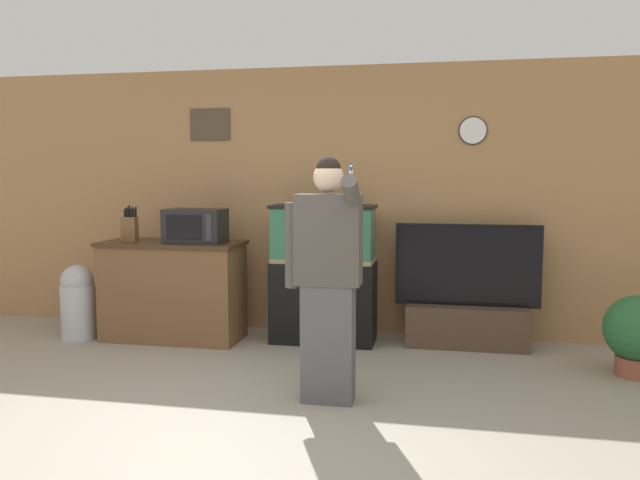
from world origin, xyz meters
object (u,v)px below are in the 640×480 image
(microwave, at_px, (195,226))
(potted_plant, at_px, (638,332))
(knife_block, at_px, (130,228))
(trash_bin, at_px, (78,301))
(counter_island, at_px, (173,290))
(aquarium_on_stand, at_px, (324,274))
(person_standing, at_px, (327,276))
(tv_on_stand, at_px, (466,311))

(microwave, bearing_deg, potted_plant, -4.38)
(knife_block, relative_size, trash_bin, 0.47)
(counter_island, relative_size, aquarium_on_stand, 1.03)
(potted_plant, distance_m, trash_bin, 4.90)
(trash_bin, bearing_deg, potted_plant, -1.93)
(aquarium_on_stand, height_order, person_standing, person_standing)
(potted_plant, bearing_deg, trash_bin, 178.07)
(potted_plant, bearing_deg, tv_on_stand, 153.98)
(tv_on_stand, bearing_deg, potted_plant, -26.02)
(counter_island, height_order, tv_on_stand, tv_on_stand)
(counter_island, height_order, aquarium_on_stand, aquarium_on_stand)
(microwave, relative_size, potted_plant, 0.85)
(microwave, relative_size, knife_block, 1.59)
(potted_plant, bearing_deg, aquarium_on_stand, 168.76)
(trash_bin, bearing_deg, person_standing, -23.85)
(aquarium_on_stand, distance_m, person_standing, 1.56)
(counter_island, bearing_deg, potted_plant, -4.74)
(counter_island, relative_size, microwave, 2.46)
(knife_block, bearing_deg, tv_on_stand, 6.03)
(person_standing, height_order, potted_plant, person_standing)
(knife_block, bearing_deg, person_standing, -31.08)
(aquarium_on_stand, distance_m, trash_bin, 2.36)
(person_standing, bearing_deg, trash_bin, 156.15)
(counter_island, distance_m, aquarium_on_stand, 1.44)
(counter_island, bearing_deg, person_standing, -37.51)
(aquarium_on_stand, height_order, trash_bin, aquarium_on_stand)
(counter_island, xyz_separation_m, tv_on_stand, (2.72, 0.29, -0.14))
(microwave, xyz_separation_m, person_standing, (1.48, -1.28, -0.21))
(microwave, bearing_deg, aquarium_on_stand, 11.00)
(aquarium_on_stand, relative_size, person_standing, 0.76)
(microwave, height_order, tv_on_stand, microwave)
(knife_block, relative_size, person_standing, 0.20)
(counter_island, bearing_deg, trash_bin, -169.51)
(microwave, height_order, person_standing, person_standing)
(counter_island, relative_size, person_standing, 0.79)
(person_standing, height_order, trash_bin, person_standing)
(microwave, xyz_separation_m, potted_plant, (3.74, -0.29, -0.75))
(tv_on_stand, height_order, potted_plant, tv_on_stand)
(tv_on_stand, bearing_deg, knife_block, -173.97)
(aquarium_on_stand, bearing_deg, knife_block, -173.08)
(counter_island, bearing_deg, microwave, -9.87)
(microwave, distance_m, potted_plant, 3.83)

